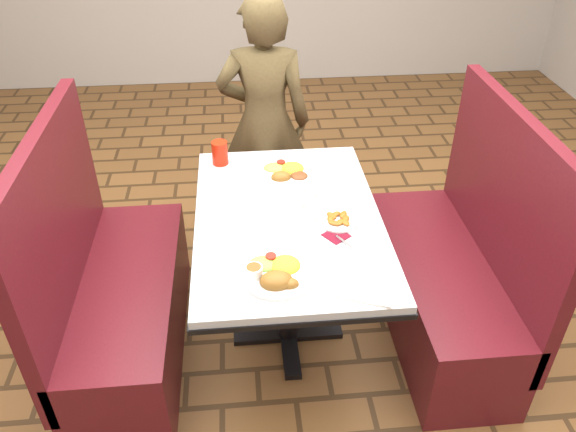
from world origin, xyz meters
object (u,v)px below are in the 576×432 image
object	(u,v)px
dining_table	(288,234)
diner_person	(265,123)
far_dinner_plate	(286,170)
red_tumbler	(220,153)
booth_bench_left	(117,299)
booth_bench_right	(451,278)
plantain_plate	(338,220)
near_dinner_plate	(276,270)

from	to	relation	value
dining_table	diner_person	size ratio (longest dim) A/B	0.83
far_dinner_plate	red_tumbler	xyz separation A→B (m)	(-0.32, 0.14, 0.03)
dining_table	diner_person	bearing A→B (deg)	92.56
diner_person	red_tumbler	xyz separation A→B (m)	(-0.25, -0.48, 0.08)
booth_bench_left	booth_bench_right	world-z (taller)	same
far_dinner_plate	plantain_plate	distance (m)	0.45
dining_table	booth_bench_right	world-z (taller)	booth_bench_right
booth_bench_left	far_dinner_plate	world-z (taller)	booth_bench_left
near_dinner_plate	far_dinner_plate	world-z (taller)	near_dinner_plate
booth_bench_left	plantain_plate	bearing A→B (deg)	-3.72
diner_person	near_dinner_plate	distance (m)	1.36
booth_bench_left	near_dinner_plate	distance (m)	0.93
diner_person	near_dinner_plate	size ratio (longest dim) A/B	5.15
diner_person	plantain_plate	distance (m)	1.07
booth_bench_right	near_dinner_plate	xyz separation A→B (m)	(-0.88, -0.39, 0.45)
far_dinner_plate	plantain_plate	bearing A→B (deg)	-65.93
booth_bench_left	plantain_plate	xyz separation A→B (m)	(1.01, -0.07, 0.43)
near_dinner_plate	red_tumbler	xyz separation A→B (m)	(-0.21, 0.88, 0.03)
dining_table	booth_bench_right	distance (m)	0.86
booth_bench_left	diner_person	world-z (taller)	diner_person
plantain_plate	diner_person	bearing A→B (deg)	103.68
diner_person	booth_bench_left	bearing A→B (deg)	57.78
dining_table	plantain_plate	world-z (taller)	plantain_plate
far_dinner_plate	plantain_plate	xyz separation A→B (m)	(0.18, -0.41, -0.01)
diner_person	red_tumbler	distance (m)	0.55
booth_bench_right	far_dinner_plate	world-z (taller)	booth_bench_right
dining_table	near_dinner_plate	world-z (taller)	near_dinner_plate
plantain_plate	dining_table	bearing A→B (deg)	162.59
booth_bench_left	red_tumbler	size ratio (longest dim) A/B	10.16
dining_table	near_dinner_plate	distance (m)	0.42
booth_bench_right	diner_person	distance (m)	1.35
dining_table	near_dinner_plate	xyz separation A→B (m)	(-0.08, -0.39, 0.13)
booth_bench_right	far_dinner_plate	bearing A→B (deg)	155.94
red_tumbler	plantain_plate	bearing A→B (deg)	-47.94
plantain_plate	booth_bench_right	bearing A→B (deg)	6.34
near_dinner_plate	diner_person	bearing A→B (deg)	88.44
plantain_plate	red_tumbler	size ratio (longest dim) A/B	1.46
diner_person	plantain_plate	xyz separation A→B (m)	(0.25, -1.04, 0.03)
booth_bench_right	diner_person	world-z (taller)	diner_person
booth_bench_right	red_tumbler	size ratio (longest dim) A/B	10.16
plantain_plate	red_tumbler	bearing A→B (deg)	132.06
dining_table	plantain_plate	distance (m)	0.24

